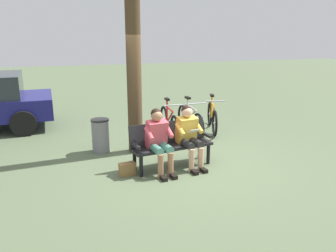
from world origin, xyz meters
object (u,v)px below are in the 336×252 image
Objects in this scene: bicycle_blue at (212,117)px; bicycle_purple at (190,120)px; bench at (170,141)px; tree_trunk at (134,60)px; litter_bin at (101,136)px; handbag at (127,169)px; person_reading at (189,133)px; bicycle_black at (169,122)px; person_companion at (159,138)px.

bicycle_purple is at bearing -62.29° from bicycle_blue.
tree_trunk reaches higher than bench.
handbag is at bearing 103.33° from litter_bin.
litter_bin is 0.44× the size of bicycle_purple.
tree_trunk reaches higher than person_reading.
handbag is 0.41× the size of litter_bin.
bicycle_purple is at bearing 94.33° from bicycle_black.
bicycle_blue is 0.68m from bicycle_purple.
person_reading is 0.71× the size of bicycle_purple.
handbag is at bearing -3.84° from person_reading.
bicycle_black is (-0.51, -1.88, -0.15)m from bench.
bicycle_black reaches higher than handbag.
tree_trunk is 2.97m from bicycle_blue.
bench is 0.39m from person_reading.
litter_bin is 1.89m from bicycle_black.
litter_bin is (0.95, -1.40, -0.29)m from person_companion.
tree_trunk is 2.38× the size of bicycle_purple.
handbag is 0.18× the size of bicycle_blue.
bicycle_black is at bearing -66.33° from bicycle_blue.
bench is at bearing -27.43° from person_reading.
bench is 0.99× the size of bicycle_black.
person_companion is 0.82m from handbag.
bicycle_blue and bicycle_black have the same top height.
bicycle_blue is at bearing -139.10° from handbag.
bench is 0.99× the size of bicycle_purple.
tree_trunk is 1.80m from litter_bin.
person_companion is at bearing -0.05° from person_reading.
bicycle_blue reaches higher than litter_bin.
person_companion is 0.71× the size of bicycle_black.
handbag is at bearing -32.51° from bicycle_black.
person_companion is (0.29, 0.22, 0.16)m from bench.
bicycle_blue is at bearing 99.08° from bicycle_purple.
tree_trunk is 2.45× the size of bicycle_blue.
bicycle_purple is (-0.74, -2.02, -0.31)m from person_reading.
bench is at bearing -164.95° from handbag.
handbag is at bearing -7.80° from person_companion.
bicycle_black is at bearing -121.04° from person_companion.
person_reading is (-0.34, 0.11, 0.16)m from bench.
bicycle_purple is at bearing -129.63° from bench.
tree_trunk reaches higher than litter_bin.
bicycle_purple reaches higher than bench.
bench is 1.95m from bicycle_black.
person_reading is 0.30× the size of tree_trunk.
person_reading and person_companion have the same top height.
person_reading reaches higher than bicycle_blue.
litter_bin is (0.74, -0.17, -1.63)m from tree_trunk.
person_companion is 4.00× the size of handbag.
handbag is 2.56m from bicycle_black.
person_companion is 1.63× the size of litter_bin.
bench is at bearing -14.12° from bicycle_black.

